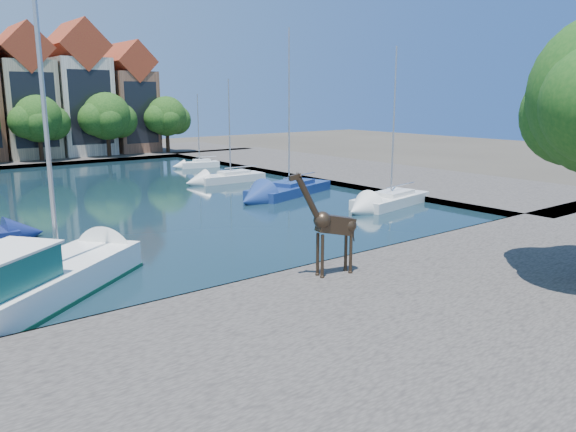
# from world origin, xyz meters

# --- Properties ---
(ground) EXTENTS (160.00, 160.00, 0.00)m
(ground) POSITION_xyz_m (0.00, 0.00, 0.00)
(ground) COLOR #38332B
(ground) RESTS_ON ground
(water_basin) EXTENTS (38.00, 50.00, 0.08)m
(water_basin) POSITION_xyz_m (0.00, 24.00, 0.04)
(water_basin) COLOR black
(water_basin) RESTS_ON ground
(near_quay) EXTENTS (50.00, 14.00, 0.50)m
(near_quay) POSITION_xyz_m (0.00, -7.00, 0.25)
(near_quay) COLOR #504B46
(near_quay) RESTS_ON ground
(far_quay) EXTENTS (60.00, 16.00, 0.50)m
(far_quay) POSITION_xyz_m (0.00, 56.00, 0.25)
(far_quay) COLOR #504B46
(far_quay) RESTS_ON ground
(right_quay) EXTENTS (14.00, 52.00, 0.50)m
(right_quay) POSITION_xyz_m (25.00, 24.00, 0.25)
(right_quay) COLOR #504B46
(right_quay) RESTS_ON ground
(townhouse_east_inner) EXTENTS (5.94, 9.18, 15.79)m
(townhouse_east_inner) POSITION_xyz_m (2.00, 55.99, 7.73)
(townhouse_east_inner) COLOR tan
(townhouse_east_inner) RESTS_ON far_quay
(townhouse_east_mid) EXTENTS (6.43, 9.18, 16.65)m
(townhouse_east_mid) POSITION_xyz_m (8.50, 55.99, 8.10)
(townhouse_east_mid) COLOR beige
(townhouse_east_mid) RESTS_ON far_quay
(townhouse_east_end) EXTENTS (5.44, 9.18, 14.43)m
(townhouse_east_end) POSITION_xyz_m (15.00, 55.99, 7.11)
(townhouse_east_end) COLOR brown
(townhouse_east_end) RESTS_ON far_quay
(far_tree_mid_east) EXTENTS (7.02, 5.40, 7.52)m
(far_tree_mid_east) POSITION_xyz_m (2.10, 50.49, 5.13)
(far_tree_mid_east) COLOR #332114
(far_tree_mid_east) RESTS_ON far_quay
(far_tree_east) EXTENTS (7.54, 5.80, 7.84)m
(far_tree_east) POSITION_xyz_m (10.11, 50.49, 5.24)
(far_tree_east) COLOR #332114
(far_tree_east) RESTS_ON far_quay
(far_tree_far_east) EXTENTS (6.76, 5.20, 7.36)m
(far_tree_far_east) POSITION_xyz_m (18.09, 50.49, 5.08)
(far_tree_far_east) COLOR #332114
(far_tree_far_east) RESTS_ON far_quay
(giraffe_statue) EXTENTS (3.07, 0.88, 4.39)m
(giraffe_statue) POSITION_xyz_m (-0.26, -1.72, 2.66)
(giraffe_statue) COLOR #322419
(giraffe_statue) RESTS_ON near_quay
(motorsailer) EXTENTS (9.98, 8.68, 12.63)m
(motorsailer) POSITION_xyz_m (-10.72, 3.44, 1.06)
(motorsailer) COLOR white
(motorsailer) RESTS_ON water_basin
(sailboat_right_a) EXTENTS (7.32, 3.68, 11.14)m
(sailboat_right_a) POSITION_xyz_m (15.00, 8.54, 0.63)
(sailboat_right_a) COLOR silver
(sailboat_right_a) RESTS_ON water_basin
(sailboat_right_b) EXTENTS (8.76, 5.26, 12.90)m
(sailboat_right_b) POSITION_xyz_m (12.00, 16.69, 0.65)
(sailboat_right_b) COLOR navy
(sailboat_right_b) RESTS_ON water_basin
(sailboat_right_c) EXTENTS (6.39, 2.39, 9.28)m
(sailboat_right_c) POSITION_xyz_m (12.00, 25.48, 0.61)
(sailboat_right_c) COLOR silver
(sailboat_right_c) RESTS_ON water_basin
(sailboat_right_d) EXTENTS (4.43, 2.41, 8.01)m
(sailboat_right_d) POSITION_xyz_m (15.00, 36.66, 0.58)
(sailboat_right_d) COLOR white
(sailboat_right_d) RESTS_ON water_basin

